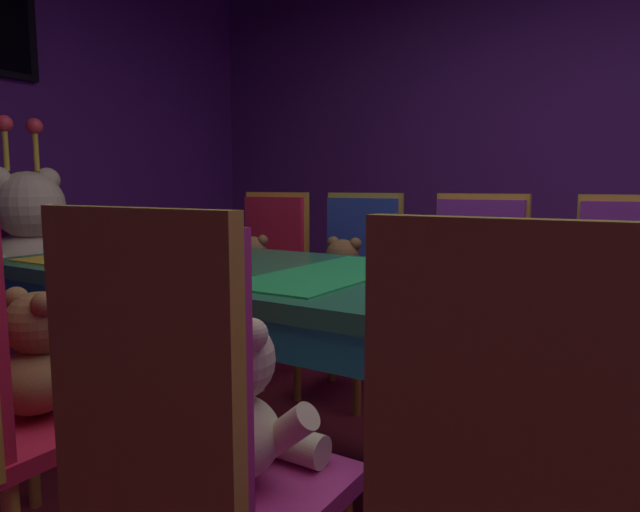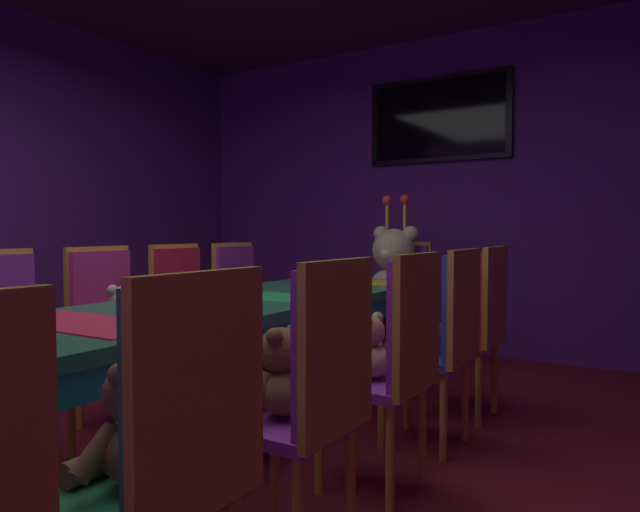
{
  "view_description": "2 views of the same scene",
  "coord_description": "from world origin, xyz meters",
  "px_view_note": "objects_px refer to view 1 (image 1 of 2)",
  "views": [
    {
      "loc": [
        -1.49,
        -0.38,
        1.01
      ],
      "look_at": [
        -0.15,
        0.47,
        0.82
      ],
      "focal_mm": 31.05,
      "sensor_mm": 36.0,
      "label": 1
    },
    {
      "loc": [
        1.84,
        -1.83,
        1.07
      ],
      "look_at": [
        0.08,
        1.01,
        0.93
      ],
      "focal_mm": 32.8,
      "sensor_mm": 36.0,
      "label": 2
    }
  ],
  "objects_px": {
    "teddy_right_4": "(342,276)",
    "teddy_right_5": "(252,268)",
    "king_teddy_bear": "(33,245)",
    "teddy_left_4": "(43,360)",
    "throne_chair": "(15,272)",
    "banquet_table": "(495,320)",
    "chair_right_4": "(356,272)",
    "teddy_left_3": "(236,408)",
    "chair_right_2": "(629,299)",
    "teddy_right_3": "(464,293)",
    "chair_left_3": "(178,438)",
    "chair_right_3": "(474,283)",
    "teddy_right_2": "(626,308)",
    "chair_right_5": "(269,264)"
  },
  "relations": [
    {
      "from": "teddy_right_4",
      "to": "throne_chair",
      "type": "bearing_deg",
      "value": -62.98
    },
    {
      "from": "teddy_right_2",
      "to": "teddy_right_3",
      "type": "height_order",
      "value": "teddy_right_2"
    },
    {
      "from": "chair_right_2",
      "to": "throne_chair",
      "type": "bearing_deg",
      "value": -71.76
    },
    {
      "from": "teddy_right_4",
      "to": "chair_right_5",
      "type": "xyz_separation_m",
      "value": [
        0.15,
        0.54,
        0.0
      ]
    },
    {
      "from": "teddy_left_3",
      "to": "teddy_left_4",
      "type": "distance_m",
      "value": 0.6
    },
    {
      "from": "teddy_right_4",
      "to": "teddy_right_5",
      "type": "distance_m",
      "value": 0.54
    },
    {
      "from": "teddy_left_4",
      "to": "throne_chair",
      "type": "bearing_deg",
      "value": 62.99
    },
    {
      "from": "chair_right_2",
      "to": "chair_left_3",
      "type": "bearing_deg",
      "value": -18.13
    },
    {
      "from": "chair_right_2",
      "to": "teddy_right_4",
      "type": "bearing_deg",
      "value": -83.85
    },
    {
      "from": "banquet_table",
      "to": "teddy_right_5",
      "type": "height_order",
      "value": "teddy_right_5"
    },
    {
      "from": "teddy_right_2",
      "to": "teddy_left_3",
      "type": "bearing_deg",
      "value": -21.49
    },
    {
      "from": "chair_right_4",
      "to": "teddy_right_4",
      "type": "distance_m",
      "value": 0.15
    },
    {
      "from": "banquet_table",
      "to": "chair_right_4",
      "type": "distance_m",
      "value": 1.27
    },
    {
      "from": "throne_chair",
      "to": "chair_right_3",
      "type": "bearing_deg",
      "value": 23.56
    },
    {
      "from": "teddy_right_3",
      "to": "king_teddy_bear",
      "type": "height_order",
      "value": "king_teddy_bear"
    },
    {
      "from": "teddy_right_4",
      "to": "king_teddy_bear",
      "type": "bearing_deg",
      "value": -59.99
    },
    {
      "from": "teddy_right_2",
      "to": "chair_right_4",
      "type": "distance_m",
      "value": 1.19
    },
    {
      "from": "chair_left_3",
      "to": "chair_right_5",
      "type": "distance_m",
      "value": 2.1
    },
    {
      "from": "banquet_table",
      "to": "teddy_left_4",
      "type": "height_order",
      "value": "teddy_left_4"
    },
    {
      "from": "teddy_left_4",
      "to": "king_teddy_bear",
      "type": "relative_size",
      "value": 0.38
    },
    {
      "from": "chair_left_3",
      "to": "teddy_right_3",
      "type": "bearing_deg",
      "value": 0.91
    },
    {
      "from": "banquet_table",
      "to": "teddy_right_5",
      "type": "distance_m",
      "value": 1.63
    },
    {
      "from": "teddy_left_3",
      "to": "teddy_right_2",
      "type": "relative_size",
      "value": 1.06
    },
    {
      "from": "banquet_table",
      "to": "chair_right_4",
      "type": "height_order",
      "value": "chair_right_4"
    },
    {
      "from": "chair_left_3",
      "to": "teddy_right_3",
      "type": "relative_size",
      "value": 3.41
    },
    {
      "from": "chair_left_3",
      "to": "teddy_right_2",
      "type": "height_order",
      "value": "chair_left_3"
    },
    {
      "from": "teddy_left_3",
      "to": "teddy_left_4",
      "type": "relative_size",
      "value": 1.03
    },
    {
      "from": "teddy_right_3",
      "to": "throne_chair",
      "type": "relative_size",
      "value": 0.29
    },
    {
      "from": "chair_left_3",
      "to": "king_teddy_bear",
      "type": "xyz_separation_m",
      "value": [
        0.87,
        1.89,
        0.14
      ]
    },
    {
      "from": "king_teddy_bear",
      "to": "chair_left_3",
      "type": "bearing_deg",
      "value": -24.71
    },
    {
      "from": "teddy_left_3",
      "to": "chair_right_2",
      "type": "bearing_deg",
      "value": -19.68
    },
    {
      "from": "chair_right_2",
      "to": "teddy_right_3",
      "type": "distance_m",
      "value": 0.61
    },
    {
      "from": "chair_right_3",
      "to": "king_teddy_bear",
      "type": "xyz_separation_m",
      "value": [
        -0.89,
        1.86,
        0.14
      ]
    },
    {
      "from": "chair_left_3",
      "to": "throne_chair",
      "type": "xyz_separation_m",
      "value": [
        0.87,
        2.06,
        0.0
      ]
    },
    {
      "from": "king_teddy_bear",
      "to": "teddy_left_4",
      "type": "bearing_deg",
      "value": -29.98
    },
    {
      "from": "teddy_left_3",
      "to": "teddy_right_2",
      "type": "distance_m",
      "value": 1.55
    },
    {
      "from": "chair_right_2",
      "to": "chair_right_5",
      "type": "distance_m",
      "value": 1.72
    },
    {
      "from": "chair_right_5",
      "to": "chair_right_2",
      "type": "bearing_deg",
      "value": 89.33
    },
    {
      "from": "chair_right_3",
      "to": "teddy_right_3",
      "type": "relative_size",
      "value": 3.41
    },
    {
      "from": "teddy_right_3",
      "to": "king_teddy_bear",
      "type": "distance_m",
      "value": 2.01
    },
    {
      "from": "teddy_left_3",
      "to": "chair_right_4",
      "type": "xyz_separation_m",
      "value": [
        1.61,
        0.61,
        -0.0
      ]
    },
    {
      "from": "chair_right_4",
      "to": "chair_right_5",
      "type": "distance_m",
      "value": 0.54
    },
    {
      "from": "chair_right_2",
      "to": "teddy_right_4",
      "type": "distance_m",
      "value": 1.18
    },
    {
      "from": "teddy_left_3",
      "to": "chair_right_2",
      "type": "xyz_separation_m",
      "value": [
        1.59,
        -0.57,
        -0.0
      ]
    },
    {
      "from": "banquet_table",
      "to": "king_teddy_bear",
      "type": "height_order",
      "value": "king_teddy_bear"
    },
    {
      "from": "chair_left_3",
      "to": "teddy_right_2",
      "type": "xyz_separation_m",
      "value": [
        1.59,
        -0.57,
        -0.01
      ]
    },
    {
      "from": "chair_right_2",
      "to": "chair_right_5",
      "type": "bearing_deg",
      "value": -90.67
    },
    {
      "from": "chair_right_4",
      "to": "teddy_left_3",
      "type": "bearing_deg",
      "value": 20.79
    },
    {
      "from": "teddy_left_3",
      "to": "teddy_right_5",
      "type": "distance_m",
      "value": 1.86
    },
    {
      "from": "throne_chair",
      "to": "teddy_right_4",
      "type": "bearing_deg",
      "value": 27.02
    }
  ]
}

